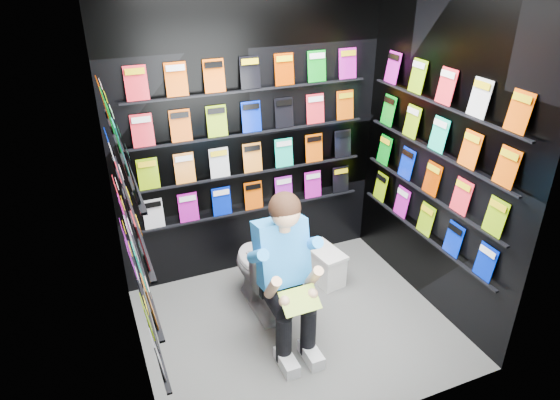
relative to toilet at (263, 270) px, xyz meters
name	(u,v)px	position (x,y,z in m)	size (l,w,h in m)	color
floor	(296,327)	(0.15, -0.37, -0.37)	(2.40, 2.40, 0.00)	#585855
wall_back	(251,137)	(0.15, 0.63, 0.93)	(2.40, 0.04, 2.60)	black
wall_front	(378,255)	(0.15, -1.37, 0.93)	(2.40, 0.04, 2.60)	black
wall_left	(122,214)	(-1.05, -0.37, 0.93)	(0.04, 2.00, 2.60)	black
wall_right	(439,157)	(1.35, -0.37, 0.93)	(0.04, 2.00, 2.60)	black
comics_back	(252,138)	(0.15, 0.60, 0.94)	(2.10, 0.06, 1.37)	#F82836
comics_left	(127,213)	(-1.02, -0.37, 0.94)	(0.06, 1.70, 1.37)	#F82836
comics_right	(436,157)	(1.32, -0.37, 0.94)	(0.06, 1.70, 1.37)	#F82836
toilet	(263,270)	(0.00, 0.00, 0.00)	(0.42, 0.75, 0.73)	white
longbox	(324,266)	(0.65, 0.12, -0.22)	(0.21, 0.39, 0.29)	silver
longbox_lid	(325,252)	(0.65, 0.12, -0.06)	(0.23, 0.41, 0.03)	silver
reader	(280,252)	(0.00, -0.38, 0.40)	(0.51, 0.75, 1.38)	#167BE2
held_comic	(300,300)	(0.00, -0.73, 0.21)	(0.28, 0.01, 0.19)	green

